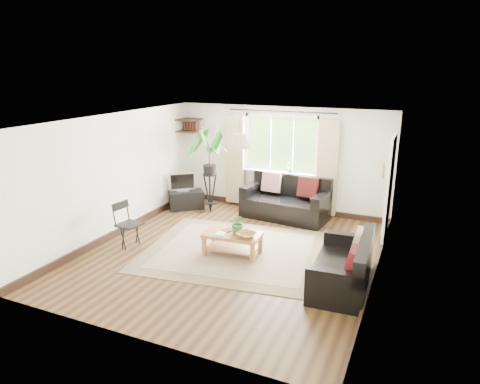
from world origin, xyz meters
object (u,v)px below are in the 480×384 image
at_px(tv_stand, 186,200).
at_px(sofa_back, 286,199).
at_px(palm_stand, 210,171).
at_px(folding_chair, 129,225).
at_px(sofa_right, 342,263).
at_px(coffee_table, 232,244).

bearing_deg(tv_stand, sofa_back, -31.73).
height_order(palm_stand, folding_chair, palm_stand).
bearing_deg(tv_stand, palm_stand, -36.32).
distance_m(sofa_right, folding_chair, 3.90).
relative_size(sofa_back, coffee_table, 1.85).
distance_m(sofa_back, palm_stand, 1.83).
distance_m(sofa_right, tv_stand, 4.68).
bearing_deg(folding_chair, tv_stand, 12.57).
distance_m(tv_stand, folding_chair, 2.38).
height_order(coffee_table, palm_stand, palm_stand).
distance_m(sofa_right, coffee_table, 2.04).
distance_m(sofa_back, sofa_right, 3.14).
bearing_deg(sofa_right, sofa_back, -149.06).
xyz_separation_m(sofa_right, coffee_table, (-2.00, 0.36, -0.17)).
distance_m(coffee_table, tv_stand, 2.84).
bearing_deg(coffee_table, tv_stand, 137.37).
height_order(sofa_right, coffee_table, sofa_right).
xyz_separation_m(sofa_right, folding_chair, (-3.89, -0.08, 0.05)).
distance_m(tv_stand, palm_stand, 0.98).
relative_size(sofa_back, sofa_right, 1.16).
bearing_deg(sofa_right, palm_stand, -126.51).
relative_size(sofa_right, palm_stand, 0.82).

